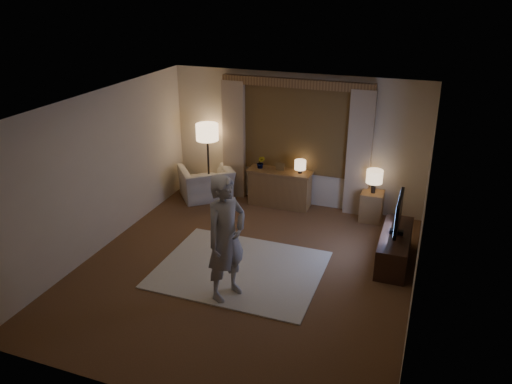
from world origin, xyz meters
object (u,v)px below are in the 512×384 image
at_px(tv_stand, 395,247).
at_px(side_table, 372,206).
at_px(person, 226,238).
at_px(sideboard, 280,189).
at_px(armchair, 206,183).

bearing_deg(tv_stand, side_table, 112.13).
relative_size(side_table, person, 0.31).
height_order(sideboard, tv_stand, sideboard).
bearing_deg(person, tv_stand, -25.37).
bearing_deg(sideboard, tv_stand, -31.08).
distance_m(armchair, side_table, 3.34).
relative_size(tv_stand, person, 0.77).
xyz_separation_m(side_table, tv_stand, (0.56, -1.38, -0.03)).
height_order(armchair, tv_stand, armchair).
bearing_deg(armchair, tv_stand, 122.22).
height_order(tv_stand, person, person).
xyz_separation_m(armchair, tv_stand, (3.90, -1.26, -0.08)).
bearing_deg(tv_stand, person, -139.83).
height_order(sideboard, side_table, sideboard).
bearing_deg(side_table, person, -116.21).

